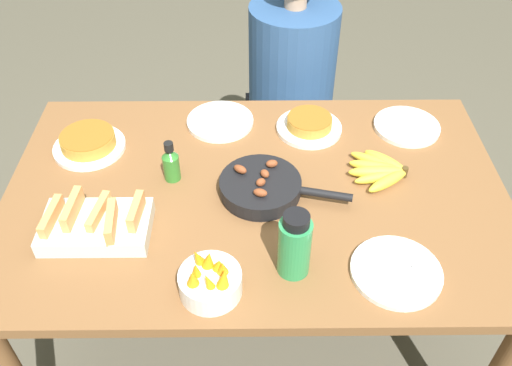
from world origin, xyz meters
The scene contains 14 objects.
ground_plane centered at (0.00, 0.00, 0.00)m, with size 14.00×14.00×0.00m, color #565142.
dining_table centered at (0.00, 0.00, 0.67)m, with size 1.54×0.97×0.77m.
banana_bunch centered at (0.40, 0.07, 0.79)m, with size 0.20×0.22×0.04m.
melon_tray centered at (-0.45, -0.17, 0.81)m, with size 0.30×0.18×0.10m.
skillet centered at (0.02, -0.01, 0.80)m, with size 0.40×0.25×0.08m.
frittata_plate_center centered at (-0.55, 0.21, 0.80)m, with size 0.24×0.24×0.06m.
frittata_plate_side centered at (0.19, 0.30, 0.80)m, with size 0.23×0.23×0.05m.
empty_plate_near_front centered at (-0.12, 0.35, 0.78)m, with size 0.23×0.23×0.02m.
empty_plate_far_left centered at (0.37, -0.32, 0.78)m, with size 0.24×0.24×0.02m.
empty_plate_far_right centered at (0.53, 0.31, 0.78)m, with size 0.23×0.23×0.02m.
fruit_bowl_mango centered at (-0.12, -0.37, 0.82)m, with size 0.16×0.16×0.12m.
water_bottle centered at (0.10, -0.30, 0.87)m, with size 0.09×0.09×0.20m.
hot_sauce_bottle centered at (-0.26, 0.06, 0.84)m, with size 0.05×0.05×0.14m.
person_figure centered at (0.16, 0.77, 0.51)m, with size 0.40×0.40×1.25m.
Camera 1 is at (-0.01, -1.21, 1.92)m, focal length 38.00 mm.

